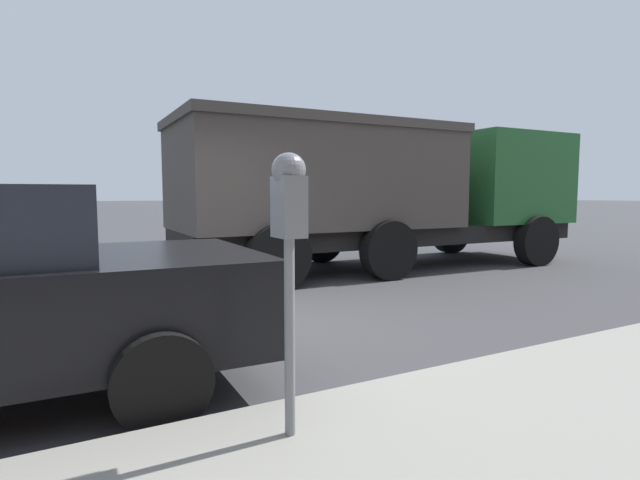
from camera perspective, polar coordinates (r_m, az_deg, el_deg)
name	(u,v)px	position (r m, az deg, el deg)	size (l,w,h in m)	color
ground_plane	(230,331)	(5.65, -10.28, -10.23)	(220.00, 220.00, 0.00)	#424244
parking_meter	(289,221)	(2.77, -3.57, 2.15)	(0.21, 0.19, 1.61)	gray
dump_truck	(381,187)	(10.22, 7.01, 5.99)	(3.00, 8.46, 2.82)	black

